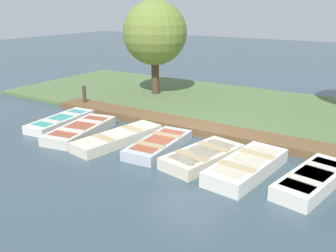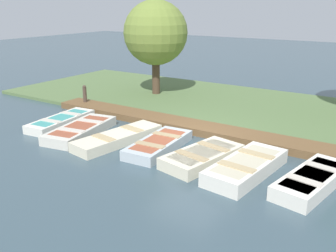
{
  "view_description": "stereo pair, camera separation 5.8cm",
  "coord_description": "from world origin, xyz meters",
  "px_view_note": "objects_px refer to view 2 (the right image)",
  "views": [
    {
      "loc": [
        10.45,
        5.87,
        4.53
      ],
      "look_at": [
        0.5,
        -0.53,
        0.65
      ],
      "focal_mm": 40.0,
      "sensor_mm": 36.0,
      "label": 1
    },
    {
      "loc": [
        10.42,
        5.92,
        4.53
      ],
      "look_at": [
        0.5,
        -0.53,
        0.65
      ],
      "focal_mm": 40.0,
      "sensor_mm": 36.0,
      "label": 2
    }
  ],
  "objects_px": {
    "rowboat_1": "(81,130)",
    "rowboat_6": "(312,180)",
    "park_tree_far_left": "(156,33)",
    "rowboat_2": "(118,138)",
    "rowboat_4": "(203,156)",
    "rowboat_0": "(61,121)",
    "rowboat_3": "(159,144)",
    "mooring_post_near": "(85,96)",
    "rowboat_5": "(246,167)"
  },
  "relations": [
    {
      "from": "rowboat_3",
      "to": "mooring_post_near",
      "type": "xyz_separation_m",
      "value": [
        -2.44,
        -5.73,
        0.35
      ]
    },
    {
      "from": "rowboat_3",
      "to": "rowboat_6",
      "type": "xyz_separation_m",
      "value": [
        0.02,
        4.82,
        0.03
      ]
    },
    {
      "from": "rowboat_0",
      "to": "rowboat_5",
      "type": "xyz_separation_m",
      "value": [
        0.24,
        7.74,
        0.05
      ]
    },
    {
      "from": "rowboat_0",
      "to": "park_tree_far_left",
      "type": "relative_size",
      "value": 0.64
    },
    {
      "from": "rowboat_0",
      "to": "rowboat_3",
      "type": "relative_size",
      "value": 1.06
    },
    {
      "from": "rowboat_5",
      "to": "park_tree_far_left",
      "type": "bearing_deg",
      "value": -123.84
    },
    {
      "from": "mooring_post_near",
      "to": "park_tree_far_left",
      "type": "distance_m",
      "value": 4.67
    },
    {
      "from": "rowboat_6",
      "to": "rowboat_3",
      "type": "bearing_deg",
      "value": -79.69
    },
    {
      "from": "rowboat_3",
      "to": "park_tree_far_left",
      "type": "bearing_deg",
      "value": -148.44
    },
    {
      "from": "rowboat_4",
      "to": "rowboat_6",
      "type": "relative_size",
      "value": 0.95
    },
    {
      "from": "rowboat_1",
      "to": "rowboat_5",
      "type": "distance_m",
      "value": 6.27
    },
    {
      "from": "rowboat_4",
      "to": "mooring_post_near",
      "type": "bearing_deg",
      "value": -97.41
    },
    {
      "from": "rowboat_2",
      "to": "park_tree_far_left",
      "type": "relative_size",
      "value": 0.72
    },
    {
      "from": "rowboat_4",
      "to": "mooring_post_near",
      "type": "height_order",
      "value": "mooring_post_near"
    },
    {
      "from": "rowboat_0",
      "to": "rowboat_2",
      "type": "bearing_deg",
      "value": 79.25
    },
    {
      "from": "rowboat_4",
      "to": "mooring_post_near",
      "type": "relative_size",
      "value": 2.72
    },
    {
      "from": "rowboat_1",
      "to": "rowboat_6",
      "type": "height_order",
      "value": "rowboat_6"
    },
    {
      "from": "rowboat_6",
      "to": "mooring_post_near",
      "type": "bearing_deg",
      "value": -92.57
    },
    {
      "from": "mooring_post_near",
      "to": "park_tree_far_left",
      "type": "xyz_separation_m",
      "value": [
        -3.58,
        1.44,
        2.63
      ]
    },
    {
      "from": "rowboat_4",
      "to": "rowboat_6",
      "type": "distance_m",
      "value": 3.14
    },
    {
      "from": "rowboat_1",
      "to": "park_tree_far_left",
      "type": "distance_m",
      "value": 7.12
    },
    {
      "from": "rowboat_0",
      "to": "rowboat_5",
      "type": "bearing_deg",
      "value": 82.63
    },
    {
      "from": "rowboat_2",
      "to": "rowboat_5",
      "type": "xyz_separation_m",
      "value": [
        -0.04,
        4.6,
        0.04
      ]
    },
    {
      "from": "rowboat_1",
      "to": "rowboat_6",
      "type": "bearing_deg",
      "value": 82.21
    },
    {
      "from": "rowboat_3",
      "to": "rowboat_6",
      "type": "height_order",
      "value": "rowboat_6"
    },
    {
      "from": "rowboat_1",
      "to": "rowboat_4",
      "type": "bearing_deg",
      "value": 82.38
    },
    {
      "from": "rowboat_1",
      "to": "rowboat_6",
      "type": "xyz_separation_m",
      "value": [
        -0.33,
        8.01,
        0.02
      ]
    },
    {
      "from": "mooring_post_near",
      "to": "park_tree_far_left",
      "type": "height_order",
      "value": "park_tree_far_left"
    },
    {
      "from": "rowboat_2",
      "to": "rowboat_4",
      "type": "height_order",
      "value": "rowboat_4"
    },
    {
      "from": "rowboat_1",
      "to": "rowboat_5",
      "type": "xyz_separation_m",
      "value": [
        -0.16,
        6.27,
        0.03
      ]
    },
    {
      "from": "rowboat_5",
      "to": "rowboat_0",
      "type": "bearing_deg",
      "value": -85.47
    },
    {
      "from": "rowboat_6",
      "to": "rowboat_1",
      "type": "bearing_deg",
      "value": -77.06
    },
    {
      "from": "rowboat_0",
      "to": "rowboat_5",
      "type": "distance_m",
      "value": 7.74
    },
    {
      "from": "rowboat_0",
      "to": "rowboat_2",
      "type": "distance_m",
      "value": 3.15
    },
    {
      "from": "rowboat_1",
      "to": "mooring_post_near",
      "type": "xyz_separation_m",
      "value": [
        -2.79,
        -2.54,
        0.34
      ]
    },
    {
      "from": "park_tree_far_left",
      "to": "rowboat_1",
      "type": "bearing_deg",
      "value": 9.8
    },
    {
      "from": "rowboat_2",
      "to": "park_tree_far_left",
      "type": "distance_m",
      "value": 7.47
    },
    {
      "from": "park_tree_far_left",
      "to": "rowboat_6",
      "type": "bearing_deg",
      "value": 56.43
    },
    {
      "from": "rowboat_0",
      "to": "rowboat_3",
      "type": "bearing_deg",
      "value": 83.88
    },
    {
      "from": "rowboat_0",
      "to": "rowboat_1",
      "type": "xyz_separation_m",
      "value": [
        0.4,
        1.46,
        0.01
      ]
    },
    {
      "from": "rowboat_1",
      "to": "rowboat_4",
      "type": "distance_m",
      "value": 4.87
    },
    {
      "from": "rowboat_4",
      "to": "park_tree_far_left",
      "type": "height_order",
      "value": "park_tree_far_left"
    },
    {
      "from": "rowboat_1",
      "to": "park_tree_far_left",
      "type": "bearing_deg",
      "value": 179.64
    },
    {
      "from": "rowboat_1",
      "to": "mooring_post_near",
      "type": "relative_size",
      "value": 3.07
    },
    {
      "from": "rowboat_3",
      "to": "rowboat_4",
      "type": "height_order",
      "value": "rowboat_4"
    },
    {
      "from": "rowboat_2",
      "to": "rowboat_4",
      "type": "xyz_separation_m",
      "value": [
        -0.1,
        3.19,
        0.01
      ]
    },
    {
      "from": "rowboat_5",
      "to": "park_tree_far_left",
      "type": "height_order",
      "value": "park_tree_far_left"
    },
    {
      "from": "rowboat_0",
      "to": "rowboat_6",
      "type": "xyz_separation_m",
      "value": [
        0.06,
        9.47,
        0.03
      ]
    },
    {
      "from": "rowboat_0",
      "to": "park_tree_far_left",
      "type": "height_order",
      "value": "park_tree_far_left"
    },
    {
      "from": "rowboat_5",
      "to": "rowboat_4",
      "type": "bearing_deg",
      "value": -86.12
    }
  ]
}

